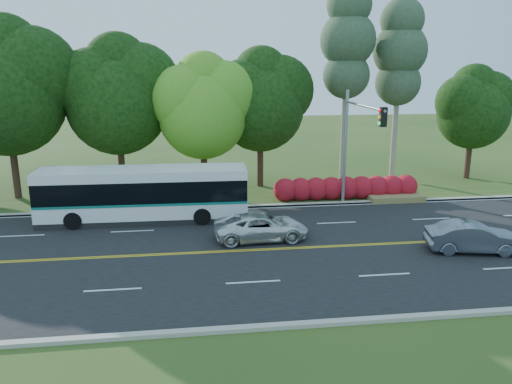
{
  "coord_description": "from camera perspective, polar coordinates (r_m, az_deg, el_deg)",
  "views": [
    {
      "loc": [
        -2.77,
        -21.83,
        8.57
      ],
      "look_at": [
        0.33,
        2.0,
        2.31
      ],
      "focal_mm": 35.0,
      "sensor_mm": 36.0,
      "label": 1
    }
  ],
  "objects": [
    {
      "name": "suv",
      "position": [
        24.78,
        0.62,
        -4.0
      ],
      "size": [
        4.76,
        2.35,
        1.3
      ],
      "primitive_type": "imported",
      "rotation": [
        0.0,
        0.0,
        1.61
      ],
      "color": "silver",
      "rests_on": "road"
    },
    {
      "name": "traffic_signal",
      "position": [
        29.03,
        11.35,
        6.59
      ],
      "size": [
        0.42,
        6.1,
        7.0
      ],
      "color": "gray",
      "rests_on": "ground"
    },
    {
      "name": "lane_markings",
      "position": [
        23.6,
        -0.4,
        -6.64
      ],
      "size": [
        57.6,
        13.82,
        0.0
      ],
      "color": "gold",
      "rests_on": "road"
    },
    {
      "name": "road",
      "position": [
        23.61,
        -0.17,
        -6.66
      ],
      "size": [
        60.0,
        14.0,
        0.02
      ],
      "primitive_type": "cube",
      "color": "black",
      "rests_on": "ground"
    },
    {
      "name": "transit_bus",
      "position": [
        28.15,
        -12.73,
        -0.35
      ],
      "size": [
        11.34,
        2.67,
        2.96
      ],
      "rotation": [
        0.0,
        0.0,
        -0.02
      ],
      "color": "white",
      "rests_on": "road"
    },
    {
      "name": "sedan",
      "position": [
        25.28,
        23.6,
        -4.77
      ],
      "size": [
        4.45,
        2.29,
        1.4
      ],
      "primitive_type": "imported",
      "rotation": [
        0.0,
        0.0,
        1.37
      ],
      "color": "slate",
      "rests_on": "road"
    },
    {
      "name": "ground",
      "position": [
        23.61,
        -0.17,
        -6.68
      ],
      "size": [
        120.0,
        120.0,
        0.0
      ],
      "primitive_type": "plane",
      "color": "#294717",
      "rests_on": "ground"
    },
    {
      "name": "grass_verge",
      "position": [
        32.1,
        -2.2,
        -0.8
      ],
      "size": [
        60.0,
        4.0,
        0.1
      ],
      "primitive_type": "cube",
      "color": "#294717",
      "rests_on": "ground"
    },
    {
      "name": "curb_south",
      "position": [
        17.18,
        2.94,
        -15.05
      ],
      "size": [
        60.0,
        0.3,
        0.15
      ],
      "primitive_type": "cube",
      "color": "#ABA79B",
      "rests_on": "ground"
    },
    {
      "name": "bougainvillea_hedge",
      "position": [
        32.55,
        10.62,
        0.38
      ],
      "size": [
        9.5,
        2.25,
        1.5
      ],
      "color": "maroon",
      "rests_on": "ground"
    },
    {
      "name": "tree_row",
      "position": [
        34.09,
        -11.63,
        11.21
      ],
      "size": [
        44.7,
        9.1,
        13.84
      ],
      "color": "black",
      "rests_on": "ground"
    },
    {
      "name": "curb_north",
      "position": [
        30.33,
        -1.87,
        -1.68
      ],
      "size": [
        60.0,
        0.3,
        0.15
      ],
      "primitive_type": "cube",
      "color": "#ABA79B",
      "rests_on": "ground"
    }
  ]
}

